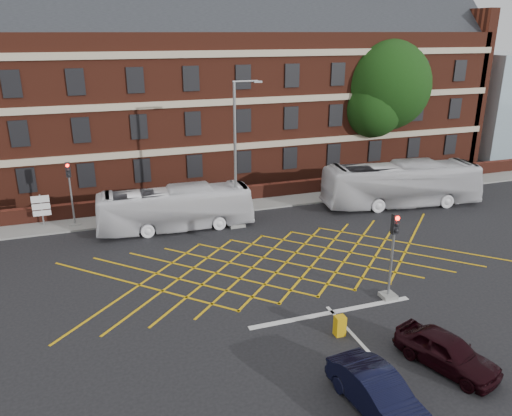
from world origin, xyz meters
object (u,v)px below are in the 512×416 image
object	(u,v)px
bus_right	(401,184)
car_maroon	(447,351)
car_navy	(378,393)
bus_left	(175,208)
traffic_light_far	(72,200)
direction_signs	(41,207)
traffic_light_near	(391,264)
street_lamp	(236,178)
deciduous_tree	(384,92)
utility_cabinet	(340,326)

from	to	relation	value
bus_right	car_maroon	size ratio (longest dim) A/B	2.87
car_navy	bus_left	bearing A→B (deg)	93.60
traffic_light_far	direction_signs	bearing A→B (deg)	165.11
bus_left	bus_right	world-z (taller)	bus_right
traffic_light_near	street_lamp	world-z (taller)	street_lamp
car_navy	traffic_light_far	distance (m)	23.27
car_maroon	street_lamp	xyz separation A→B (m)	(-3.22, 16.57, 2.54)
traffic_light_near	street_lamp	size ratio (longest dim) A/B	0.46
car_navy	deciduous_tree	bearing A→B (deg)	51.34
bus_right	deciduous_tree	world-z (taller)	deciduous_tree
car_maroon	deciduous_tree	xyz separation A→B (m)	(12.73, 25.10, 6.48)
bus_right	traffic_light_near	distance (m)	14.15
car_navy	traffic_light_near	xyz separation A→B (m)	(4.60, 6.40, 1.07)
direction_signs	utility_cabinet	distance (m)	21.33
car_navy	deciduous_tree	world-z (taller)	deciduous_tree
direction_signs	utility_cabinet	world-z (taller)	direction_signs
direction_signs	utility_cabinet	bearing A→B (deg)	-54.36
bus_right	deciduous_tree	bearing A→B (deg)	-13.65
bus_right	direction_signs	size ratio (longest dim) A/B	5.23
car_maroon	traffic_light_far	size ratio (longest dim) A/B	0.94
car_navy	utility_cabinet	xyz separation A→B (m)	(0.91, 4.38, -0.25)
car_maroon	car_navy	bearing A→B (deg)	178.19
car_navy	traffic_light_far	bearing A→B (deg)	107.69
direction_signs	bus_left	bearing A→B (deg)	-20.96
traffic_light_near	utility_cabinet	xyz separation A→B (m)	(-3.69, -2.03, -1.32)
bus_left	traffic_light_far	world-z (taller)	traffic_light_far
bus_left	traffic_light_far	bearing A→B (deg)	69.48
utility_cabinet	deciduous_tree	bearing A→B (deg)	54.69
street_lamp	car_navy	bearing A→B (deg)	-91.61
deciduous_tree	street_lamp	xyz separation A→B (m)	(-15.95, -8.53, -3.94)
bus_left	direction_signs	xyz separation A→B (m)	(-8.15, 3.12, -0.00)
street_lamp	deciduous_tree	bearing A→B (deg)	28.15
car_navy	street_lamp	bearing A→B (deg)	81.75
utility_cabinet	street_lamp	bearing A→B (deg)	91.77
car_maroon	traffic_light_near	distance (m)	5.38
bus_left	street_lamp	world-z (taller)	street_lamp
traffic_light_far	direction_signs	distance (m)	2.03
bus_left	traffic_light_near	bearing A→B (deg)	-144.59
deciduous_tree	traffic_light_near	xyz separation A→B (m)	(-11.85, -19.90, -5.40)
traffic_light_near	deciduous_tree	bearing A→B (deg)	59.23
traffic_light_far	direction_signs	size ratio (longest dim) A/B	1.94
car_navy	car_maroon	world-z (taller)	car_navy
car_maroon	direction_signs	xyz separation A→B (m)	(-15.22, 20.49, 0.70)
bus_left	direction_signs	size ratio (longest dim) A/B	4.50
traffic_light_near	direction_signs	bearing A→B (deg)	136.48
deciduous_tree	traffic_light_far	bearing A→B (deg)	-168.87
bus_left	car_navy	xyz separation A→B (m)	(3.36, -18.57, -0.68)
bus_right	traffic_light_far	bearing A→B (deg)	89.95
deciduous_tree	traffic_light_far	world-z (taller)	deciduous_tree
bus_right	direction_signs	world-z (taller)	bus_right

